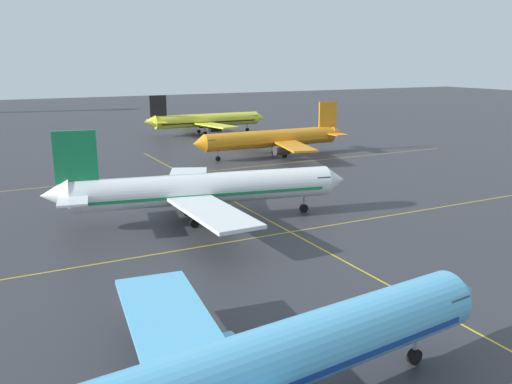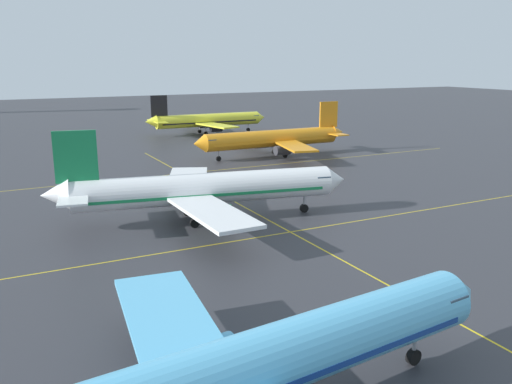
{
  "view_description": "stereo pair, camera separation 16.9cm",
  "coord_description": "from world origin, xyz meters",
  "px_view_note": "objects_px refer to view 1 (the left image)",
  "views": [
    {
      "loc": [
        -32.69,
        -16.93,
        20.64
      ],
      "look_at": [
        -4.94,
        37.01,
        5.72
      ],
      "focal_mm": 37.81,
      "sensor_mm": 36.0,
      "label": 1
    },
    {
      "loc": [
        -32.54,
        -17.01,
        20.64
      ],
      "look_at": [
        -4.94,
        37.01,
        5.72
      ],
      "focal_mm": 37.81,
      "sensor_mm": 36.0,
      "label": 2
    }
  ],
  "objects_px": {
    "airliner_second_row": "(202,189)",
    "airliner_third_row": "(273,139)",
    "airliner_far_left_stand": "(206,120)",
    "airliner_front_gate": "(243,372)"
  },
  "relations": [
    {
      "from": "airliner_front_gate",
      "to": "airliner_far_left_stand",
      "type": "bearing_deg",
      "value": 68.82
    },
    {
      "from": "airliner_second_row",
      "to": "airliner_third_row",
      "type": "distance_m",
      "value": 49.84
    },
    {
      "from": "airliner_far_left_stand",
      "to": "airliner_third_row",
      "type": "bearing_deg",
      "value": -91.15
    },
    {
      "from": "airliner_third_row",
      "to": "airliner_second_row",
      "type": "bearing_deg",
      "value": -129.79
    },
    {
      "from": "airliner_third_row",
      "to": "airliner_far_left_stand",
      "type": "bearing_deg",
      "value": 88.85
    },
    {
      "from": "airliner_front_gate",
      "to": "airliner_second_row",
      "type": "relative_size",
      "value": 0.98
    },
    {
      "from": "airliner_third_row",
      "to": "airliner_far_left_stand",
      "type": "xyz_separation_m",
      "value": [
        0.82,
        40.87,
        -0.05
      ]
    },
    {
      "from": "airliner_far_left_stand",
      "to": "airliner_second_row",
      "type": "bearing_deg",
      "value": -112.45
    },
    {
      "from": "airliner_second_row",
      "to": "airliner_far_left_stand",
      "type": "bearing_deg",
      "value": 67.55
    },
    {
      "from": "airliner_second_row",
      "to": "airliner_far_left_stand",
      "type": "relative_size",
      "value": 1.1
    }
  ]
}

